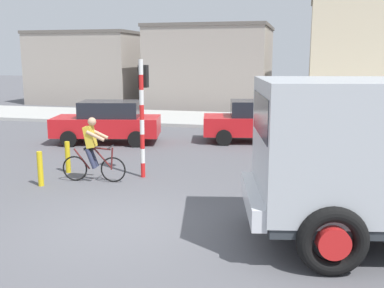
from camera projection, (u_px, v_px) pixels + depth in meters
ground_plane at (125, 225)px, 8.91m from camera, size 120.00×120.00×0.00m
sidewalk_far at (236, 120)px, 22.94m from camera, size 80.00×5.00×0.16m
cyclist at (93, 150)px, 11.87m from camera, size 1.72×0.52×1.72m
traffic_light_pole at (143, 102)px, 12.15m from camera, size 0.24×0.43×3.20m
car_red_near at (257, 121)px, 17.46m from camera, size 4.26×2.46×1.60m
car_white_mid at (108, 122)px, 17.24m from camera, size 4.28×2.54×1.60m
car_far_side at (354, 120)px, 17.70m from camera, size 4.06×1.99×1.60m
bollard_near at (40, 169)px, 11.54m from camera, size 0.14×0.14×0.90m
bollard_far at (68, 157)px, 12.88m from camera, size 0.14×0.14×0.90m
building_corner_left at (91, 67)px, 32.41m from camera, size 7.34×6.22×4.93m
building_mid_block at (212, 66)px, 29.79m from camera, size 7.58×6.91×5.21m
building_corner_right at (377, 55)px, 26.11m from camera, size 7.68×5.66×6.63m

